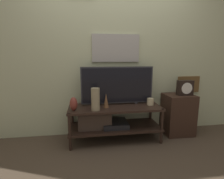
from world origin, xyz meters
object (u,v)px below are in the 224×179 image
(mantel_clock, at_px, (185,88))
(candle_jar, at_px, (150,102))
(vase_urn_stoneware, at_px, (74,104))
(television, at_px, (117,85))
(vase_tall_ceramic, at_px, (95,99))
(vase_slim_bronze, at_px, (106,101))

(mantel_clock, bearing_deg, candle_jar, -177.23)
(vase_urn_stoneware, bearing_deg, television, 19.09)
(vase_urn_stoneware, xyz_separation_m, mantel_clock, (1.65, 0.13, 0.15))
(vase_urn_stoneware, bearing_deg, candle_jar, 5.38)
(vase_urn_stoneware, relative_size, mantel_clock, 0.78)
(television, relative_size, vase_tall_ceramic, 3.54)
(vase_slim_bronze, bearing_deg, television, 36.88)
(television, bearing_deg, vase_tall_ceramic, -143.65)
(vase_slim_bronze, height_order, vase_tall_ceramic, vase_tall_ceramic)
(vase_tall_ceramic, height_order, mantel_clock, mantel_clock)
(vase_slim_bronze, distance_m, candle_jar, 0.66)
(vase_slim_bronze, xyz_separation_m, mantel_clock, (1.21, 0.05, 0.14))
(television, xyz_separation_m, vase_urn_stoneware, (-0.62, -0.22, -0.20))
(vase_slim_bronze, distance_m, vase_tall_ceramic, 0.19)
(vase_tall_ceramic, distance_m, mantel_clock, 1.37)
(candle_jar, bearing_deg, vase_tall_ceramic, -170.52)
(candle_jar, bearing_deg, television, 166.59)
(vase_slim_bronze, bearing_deg, mantel_clock, 2.48)
(vase_slim_bronze, distance_m, mantel_clock, 1.22)
(vase_urn_stoneware, distance_m, mantel_clock, 1.66)
(vase_urn_stoneware, height_order, mantel_clock, mantel_clock)
(vase_tall_ceramic, bearing_deg, vase_urn_stoneware, 173.64)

